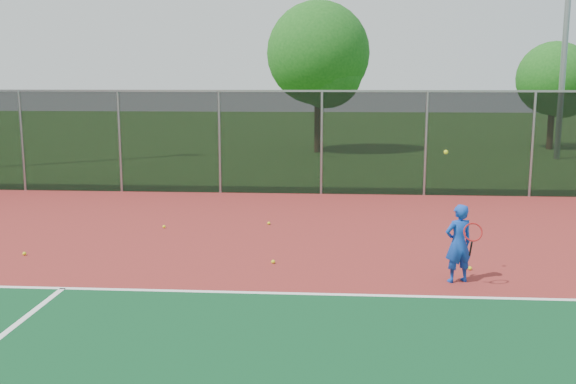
% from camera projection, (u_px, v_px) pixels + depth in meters
% --- Properties ---
extents(court_apron, '(30.00, 20.00, 0.02)m').
position_uv_depth(court_apron, '(524.00, 324.00, 8.88)').
color(court_apron, maroon).
rests_on(court_apron, ground).
extents(fence_back, '(30.00, 0.06, 3.03)m').
position_uv_depth(fence_back, '(426.00, 142.00, 18.44)').
color(fence_back, black).
rests_on(fence_back, court_apron).
extents(tennis_player, '(0.59, 0.64, 2.20)m').
position_uv_depth(tennis_player, '(459.00, 243.00, 10.59)').
color(tennis_player, '#1240AF').
rests_on(tennis_player, court_apron).
extents(practice_ball_1, '(0.07, 0.07, 0.07)m').
position_uv_depth(practice_ball_1, '(470.00, 268.00, 11.35)').
color(practice_ball_1, yellow).
rests_on(practice_ball_1, court_apron).
extents(practice_ball_2, '(0.07, 0.07, 0.07)m').
position_uv_depth(practice_ball_2, '(164.00, 227.00, 14.54)').
color(practice_ball_2, yellow).
rests_on(practice_ball_2, court_apron).
extents(practice_ball_3, '(0.07, 0.07, 0.07)m').
position_uv_depth(practice_ball_3, '(269.00, 223.00, 14.89)').
color(practice_ball_3, yellow).
rests_on(practice_ball_3, court_apron).
extents(practice_ball_5, '(0.07, 0.07, 0.07)m').
position_uv_depth(practice_ball_5, '(273.00, 262.00, 11.76)').
color(practice_ball_5, yellow).
rests_on(practice_ball_5, court_apron).
extents(practice_ball_7, '(0.07, 0.07, 0.07)m').
position_uv_depth(practice_ball_7, '(24.00, 254.00, 12.30)').
color(practice_ball_7, yellow).
rests_on(practice_ball_7, court_apron).
extents(tree_back_left, '(4.66, 4.66, 6.85)m').
position_uv_depth(tree_back_left, '(320.00, 58.00, 28.98)').
color(tree_back_left, '#352413').
rests_on(tree_back_left, ground).
extents(tree_back_mid, '(3.50, 3.50, 5.14)m').
position_uv_depth(tree_back_mid, '(556.00, 82.00, 30.46)').
color(tree_back_mid, '#352413').
rests_on(tree_back_mid, ground).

